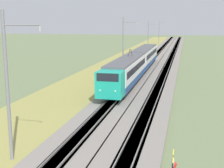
% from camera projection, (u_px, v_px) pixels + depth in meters
% --- Properties ---
extents(ballast_main, '(240.00, 4.40, 0.30)m').
position_uv_depth(ballast_main, '(146.00, 66.00, 63.35)').
color(ballast_main, gray).
rests_on(ballast_main, ground).
extents(ballast_adjacent, '(240.00, 4.40, 0.30)m').
position_uv_depth(ballast_adjacent, '(167.00, 66.00, 62.39)').
color(ballast_adjacent, gray).
rests_on(ballast_adjacent, ground).
extents(track_main, '(240.00, 1.57, 0.45)m').
position_uv_depth(track_main, '(146.00, 66.00, 63.35)').
color(track_main, '#4C4238').
rests_on(track_main, ground).
extents(track_adjacent, '(240.00, 1.57, 0.45)m').
position_uv_depth(track_adjacent, '(167.00, 66.00, 62.38)').
color(track_adjacent, '#4C4238').
rests_on(track_adjacent, ground).
extents(grass_verge, '(240.00, 11.09, 0.12)m').
position_uv_depth(grass_verge, '(121.00, 65.00, 64.55)').
color(grass_verge, '#99934C').
rests_on(grass_verge, ground).
extents(passenger_train, '(39.15, 2.95, 5.15)m').
position_uv_depth(passenger_train, '(137.00, 62.00, 51.06)').
color(passenger_train, '#19A88E').
rests_on(passenger_train, ground).
extents(catenary_mast_near, '(0.22, 2.56, 9.68)m').
position_uv_depth(catenary_mast_near, '(8.00, 87.00, 19.45)').
color(catenary_mast_near, slate).
rests_on(catenary_mast_near, ground).
extents(catenary_mast_mid, '(0.22, 2.56, 9.76)m').
position_uv_depth(catenary_mast_mid, '(123.00, 44.00, 54.82)').
color(catenary_mast_mid, slate).
rests_on(catenary_mast_mid, ground).
extents(catenary_mast_far, '(0.22, 2.56, 9.08)m').
position_uv_depth(catenary_mast_far, '(148.00, 36.00, 90.27)').
color(catenary_mast_far, slate).
rests_on(catenary_mast_far, ground).
extents(catenary_mast_distant, '(0.22, 2.56, 9.43)m').
position_uv_depth(catenary_mast_distant, '(159.00, 32.00, 125.62)').
color(catenary_mast_distant, slate).
rests_on(catenary_mast_distant, ground).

